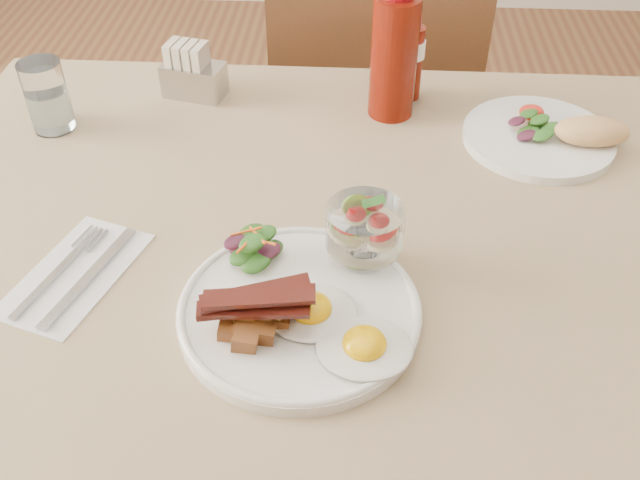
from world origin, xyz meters
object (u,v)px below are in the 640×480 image
(fruit_cup, at_px, (365,228))
(hot_sauce_bottle, at_px, (412,58))
(table, at_px, (373,275))
(chair_far, at_px, (372,113))
(ketchup_bottle, at_px, (394,55))
(water_glass, at_px, (48,100))
(main_plate, at_px, (299,311))
(second_plate, at_px, (551,135))
(sugar_caddy, at_px, (192,74))

(fruit_cup, bearing_deg, hot_sauce_bottle, 80.77)
(table, bearing_deg, chair_far, 90.00)
(chair_far, relative_size, hot_sauce_bottle, 6.42)
(ketchup_bottle, xyz_separation_m, water_glass, (-0.53, -0.08, -0.05))
(main_plate, distance_m, water_glass, 0.57)
(second_plate, distance_m, hot_sauce_bottle, 0.25)
(ketchup_bottle, distance_m, sugar_caddy, 0.34)
(hot_sauce_bottle, bearing_deg, table, -98.60)
(table, relative_size, second_plate, 5.43)
(ketchup_bottle, bearing_deg, second_plate, -17.34)
(table, distance_m, hot_sauce_bottle, 0.38)
(table, xyz_separation_m, second_plate, (0.26, 0.22, 0.10))
(fruit_cup, xyz_separation_m, sugar_caddy, (-0.29, 0.41, -0.03))
(chair_far, relative_size, fruit_cup, 9.91)
(second_plate, bearing_deg, sugar_caddy, 168.82)
(fruit_cup, bearing_deg, chair_far, 88.68)
(table, relative_size, chair_far, 1.43)
(water_glass, bearing_deg, main_plate, -42.10)
(water_glass, bearing_deg, chair_far, 41.45)
(sugar_caddy, bearing_deg, ketchup_bottle, 6.76)
(ketchup_bottle, height_order, hot_sauce_bottle, ketchup_bottle)
(main_plate, height_order, ketchup_bottle, ketchup_bottle)
(chair_far, height_order, fruit_cup, chair_far)
(table, xyz_separation_m, chair_far, (0.00, 0.66, -0.14))
(chair_far, bearing_deg, sugar_caddy, -132.75)
(fruit_cup, height_order, ketchup_bottle, ketchup_bottle)
(fruit_cup, relative_size, second_plate, 0.38)
(second_plate, xyz_separation_m, hot_sauce_bottle, (-0.21, 0.13, 0.05))
(hot_sauce_bottle, distance_m, water_glass, 0.58)
(table, distance_m, second_plate, 0.36)
(second_plate, bearing_deg, table, -140.57)
(main_plate, relative_size, sugar_caddy, 2.55)
(water_glass, bearing_deg, ketchup_bottle, 8.43)
(table, height_order, water_glass, water_glass)
(main_plate, xyz_separation_m, sugar_caddy, (-0.22, 0.49, 0.03))
(chair_far, distance_m, fruit_cup, 0.80)
(chair_far, xyz_separation_m, water_glass, (-0.51, -0.45, 0.28))
(second_plate, xyz_separation_m, ketchup_bottle, (-0.24, 0.08, 0.09))
(fruit_cup, xyz_separation_m, hot_sauce_bottle, (0.07, 0.43, 0.00))
(table, bearing_deg, fruit_cup, -101.85)
(table, height_order, chair_far, chair_far)
(ketchup_bottle, height_order, sugar_caddy, ketchup_bottle)
(sugar_caddy, bearing_deg, hot_sauce_bottle, 15.57)
(table, xyz_separation_m, hot_sauce_bottle, (0.05, 0.35, 0.16))
(second_plate, height_order, water_glass, water_glass)
(sugar_caddy, bearing_deg, main_plate, -52.87)
(second_plate, bearing_deg, chair_far, 120.60)
(ketchup_bottle, bearing_deg, water_glass, -171.57)
(main_plate, height_order, hot_sauce_bottle, hot_sauce_bottle)
(chair_far, height_order, hot_sauce_bottle, chair_far)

